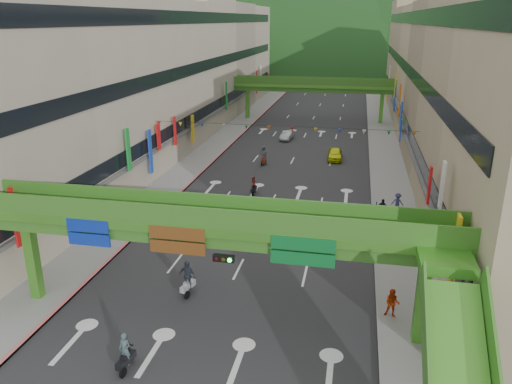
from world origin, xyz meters
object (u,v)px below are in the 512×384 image
(scooter_rider_near, at_px, (125,353))
(pedestrian_red, at_px, (392,306))
(scooter_rider_mid, at_px, (254,185))
(car_silver, at_px, (287,135))
(car_yellow, at_px, (335,154))
(overpass_near, at_px, (225,241))

(scooter_rider_near, bearing_deg, pedestrian_red, 28.81)
(scooter_rider_near, height_order, scooter_rider_mid, scooter_rider_near)
(car_silver, relative_size, car_yellow, 0.91)
(scooter_rider_near, distance_m, car_yellow, 41.13)
(overpass_near, bearing_deg, scooter_rider_mid, 97.84)
(scooter_rider_near, xyz_separation_m, car_yellow, (7.86, 40.38, -0.21))
(overpass_near, distance_m, scooter_rider_near, 7.24)
(car_yellow, distance_m, pedestrian_red, 33.73)
(overpass_near, relative_size, scooter_rider_mid, 15.20)
(scooter_rider_near, relative_size, pedestrian_red, 1.19)
(overpass_near, distance_m, car_silver, 45.63)
(car_silver, relative_size, pedestrian_red, 2.25)
(car_silver, xyz_separation_m, pedestrian_red, (11.98, -42.67, 0.22))
(scooter_rider_near, bearing_deg, overpass_near, 48.62)
(overpass_near, height_order, car_silver, overpass_near)
(pedestrian_red, bearing_deg, scooter_rider_mid, 132.89)
(car_silver, bearing_deg, scooter_rider_near, -85.12)
(scooter_rider_mid, height_order, pedestrian_red, scooter_rider_mid)
(scooter_rider_near, height_order, car_silver, scooter_rider_near)
(overpass_near, height_order, scooter_rider_mid, overpass_near)
(overpass_near, height_order, pedestrian_red, overpass_near)
(scooter_rider_mid, distance_m, car_silver, 23.56)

